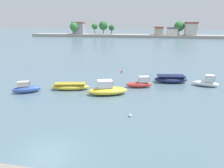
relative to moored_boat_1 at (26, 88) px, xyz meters
The scene contains 10 objects.
ground_plane 14.37m from the moored_boat_1, 53.48° to the right, with size 400.00×400.00×0.00m, color slate.
moored_boat_1 is the anchor object (origin of this frame).
moored_boat_2 5.54m from the moored_boat_1, 21.97° to the left, with size 5.25×2.37×0.92m.
moored_boat_3 10.41m from the moored_boat_1, ahead, with size 5.25×3.31×1.85m.
moored_boat_4 15.01m from the moored_boat_1, 17.92° to the left, with size 3.72×1.73×1.57m.
moored_boat_5 20.24m from the moored_boat_1, 22.47° to the left, with size 5.05×2.40×1.10m.
moored_boat_6 24.37m from the moored_boat_1, 15.86° to the left, with size 3.65×1.83×1.67m.
mooring_buoy_0 14.49m from the moored_boat_1, 18.92° to the right, with size 0.29×0.29×0.29m, color white.
mooring_buoy_1 16.66m from the moored_boat_1, 49.87° to the left, with size 0.35×0.35×0.35m, color red.
distant_shoreline 91.91m from the moored_boat_1, 85.08° to the left, with size 115.07×9.88×8.38m.
Camera 1 is at (6.46, -11.34, 8.97)m, focal length 33.17 mm.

